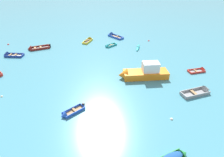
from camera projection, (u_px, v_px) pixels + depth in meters
The scene contains 15 objects.
rowboat_blue_midfield_left at pixel (112, 35), 43.74m from camera, with size 3.58×4.14×1.21m.
kayak_turquoise_outer_left at pixel (138, 48), 37.63m from camera, with size 1.54×3.29×0.31m.
rowboat_deep_blue_near_camera at pixel (9, 55), 34.54m from camera, with size 3.67×1.77×1.19m.
rowboat_grey_far_back at pixel (202, 91), 24.95m from camera, with size 4.29×2.25×1.24m.
rowboat_green_back_row_left at pixel (176, 157), 16.43m from camera, with size 3.22×2.04×0.97m.
rowboat_yellow_back_row_center at pixel (89, 40), 41.31m from camera, with size 2.30×3.45×0.98m.
motor_launch_orange_center at pixel (142, 73), 27.91m from camera, with size 7.10×2.14×2.67m.
rowboat_maroon_midfield_right at pixel (34, 49), 37.10m from camera, with size 4.30×2.59×1.34m.
rowboat_blue_back_row_right at pixel (69, 113), 21.33m from camera, with size 2.79×2.41×0.86m.
rowboat_red_outer_right at pixel (201, 70), 29.82m from camera, with size 2.99×1.44×0.98m.
rowboat_turquoise_near_right at pixel (109, 46), 38.25m from camera, with size 2.63×2.27×0.78m.
mooring_buoy_between_boats_left at pixel (149, 41), 41.16m from camera, with size 0.38×0.38×0.38m, color red.
mooring_buoy_between_boats_right at pixel (172, 119), 20.77m from camera, with size 0.33×0.33×0.33m, color silver.
mooring_buoy_trailing at pixel (2, 97), 24.24m from camera, with size 0.30×0.30×0.30m, color silver.
mooring_buoy_midfield at pixel (8, 45), 39.36m from camera, with size 0.38×0.38×0.38m, color red.
Camera 1 is at (-2.21, -0.47, 14.39)m, focal length 31.44 mm.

